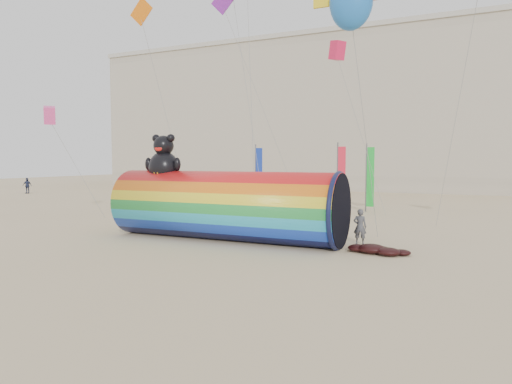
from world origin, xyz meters
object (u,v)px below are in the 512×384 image
at_px(hotel_building, 305,117).
at_px(kite_handler, 360,227).
at_px(windsock_assembly, 225,204).
at_px(fabric_bundle, 377,250).

distance_m(hotel_building, kite_handler, 47.36).
bearing_deg(windsock_assembly, fabric_bundle, -2.91).
xyz_separation_m(hotel_building, fabric_bundle, (18.32, -44.95, -10.14)).
bearing_deg(fabric_bundle, windsock_assembly, 177.09).
bearing_deg(windsock_assembly, hotel_building, 103.73).
bearing_deg(kite_handler, fabric_bundle, 116.55).
height_order(hotel_building, kite_handler, hotel_building).
relative_size(windsock_assembly, kite_handler, 6.98).
bearing_deg(windsock_assembly, kite_handler, 13.11).
relative_size(hotel_building, kite_handler, 36.24).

